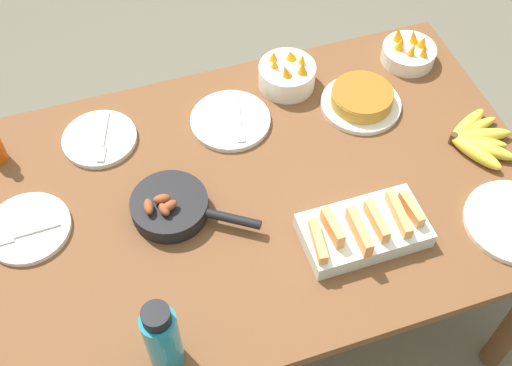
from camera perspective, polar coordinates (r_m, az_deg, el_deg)
ground_plane at (r=2.34m, az=-0.00°, el=-11.10°), size 14.00×14.00×0.00m
dining_table at (r=1.80m, az=-0.00°, el=-2.34°), size 1.53×0.97×0.72m
banana_bunch at (r=1.91m, az=19.00°, el=3.69°), size 0.19×0.24×0.04m
melon_tray at (r=1.63m, az=9.57°, el=-4.09°), size 0.31×0.17×0.10m
skillet at (r=1.67m, az=-7.51°, el=-2.13°), size 0.31×0.25×0.08m
frittata_plate_center at (r=1.93m, az=9.36°, el=7.32°), size 0.24×0.24×0.06m
empty_plate_near_front at (r=1.87m, az=-2.28°, el=5.58°), size 0.23×0.23×0.02m
empty_plate_far_left at (r=1.74m, az=-19.60°, el=-3.83°), size 0.22×0.22×0.02m
empty_plate_mid_edge at (r=1.88m, az=-13.72°, el=3.83°), size 0.21×0.21×0.02m
fruit_bowl_mango at (r=1.96m, az=2.79°, el=9.62°), size 0.17×0.17×0.12m
fruit_bowl_citrus at (r=2.10m, az=13.41°, el=11.28°), size 0.17×0.17×0.11m
water_bottle at (r=1.41m, az=-8.34°, el=-13.45°), size 0.08×0.08×0.23m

